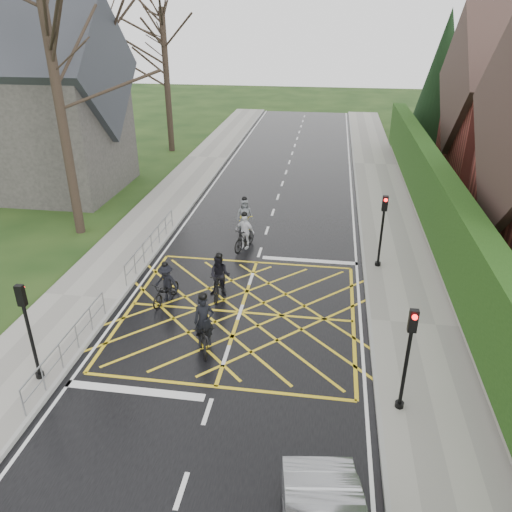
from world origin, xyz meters
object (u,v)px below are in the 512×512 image
(cyclist_mid, at_px, (166,287))
(cyclist_front, at_px, (244,235))
(cyclist_rear, at_px, (204,329))
(cyclist_back, at_px, (220,280))
(cyclist_lead, at_px, (244,219))

(cyclist_mid, xyz_separation_m, cyclist_front, (2.08, 4.94, 0.06))
(cyclist_rear, height_order, cyclist_front, cyclist_rear)
(cyclist_back, height_order, cyclist_front, cyclist_back)
(cyclist_front, bearing_deg, cyclist_mid, -93.14)
(cyclist_mid, height_order, cyclist_lead, cyclist_lead)
(cyclist_back, bearing_deg, cyclist_front, 87.91)
(cyclist_back, bearing_deg, cyclist_lead, 92.03)
(cyclist_rear, distance_m, cyclist_back, 3.17)
(cyclist_rear, xyz_separation_m, cyclist_front, (0.04, 7.44, 0.02))
(cyclist_mid, relative_size, cyclist_front, 0.96)
(cyclist_mid, xyz_separation_m, cyclist_lead, (1.73, 6.98, 0.01))
(cyclist_rear, relative_size, cyclist_lead, 1.12)
(cyclist_back, distance_m, cyclist_front, 4.28)
(cyclist_rear, relative_size, cyclist_front, 1.16)
(cyclist_lead, bearing_deg, cyclist_rear, -108.66)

